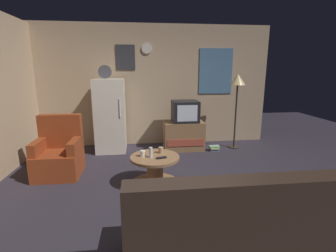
{
  "coord_description": "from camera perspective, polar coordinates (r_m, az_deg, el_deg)",
  "views": [
    {
      "loc": [
        -0.34,
        -3.17,
        1.69
      ],
      "look_at": [
        0.14,
        0.9,
        0.75
      ],
      "focal_mm": 26.53,
      "sensor_mm": 36.0,
      "label": 1
    }
  ],
  "objects": [
    {
      "name": "ground_plane",
      "position": [
        3.61,
        -0.51,
        -15.02
      ],
      "size": [
        12.0,
        12.0,
        0.0
      ],
      "primitive_type": "plane",
      "color": "#2D2833"
    },
    {
      "name": "wall_with_art",
      "position": [
        5.64,
        -3.16,
        9.2
      ],
      "size": [
        5.2,
        0.12,
        2.64
      ],
      "color": "tan",
      "rests_on": "ground_plane"
    },
    {
      "name": "fridge",
      "position": [
        5.27,
        -13.12,
        2.37
      ],
      "size": [
        0.6,
        0.62,
        1.77
      ],
      "color": "silver",
      "rests_on": "ground_plane"
    },
    {
      "name": "tv_stand",
      "position": [
        5.35,
        3.56,
        -2.15
      ],
      "size": [
        0.84,
        0.53,
        0.61
      ],
      "color": "#8E6642",
      "rests_on": "ground_plane"
    },
    {
      "name": "crt_tv",
      "position": [
        5.24,
        3.95,
        3.39
      ],
      "size": [
        0.54,
        0.51,
        0.44
      ],
      "color": "black",
      "rests_on": "tv_stand"
    },
    {
      "name": "standing_lamp",
      "position": [
        5.46,
        15.67,
        8.97
      ],
      "size": [
        0.32,
        0.32,
        1.59
      ],
      "color": "#332D28",
      "rests_on": "ground_plane"
    },
    {
      "name": "coffee_table",
      "position": [
        3.73,
        -3.0,
        -10.23
      ],
      "size": [
        0.72,
        0.72,
        0.45
      ],
      "color": "#8E6642",
      "rests_on": "ground_plane"
    },
    {
      "name": "wine_glass",
      "position": [
        3.58,
        -3.98,
        -6.08
      ],
      "size": [
        0.05,
        0.05,
        0.15
      ],
      "primitive_type": "cylinder",
      "color": "silver",
      "rests_on": "coffee_table"
    },
    {
      "name": "mug_ceramic_white",
      "position": [
        3.63,
        -5.83,
        -6.32
      ],
      "size": [
        0.08,
        0.08,
        0.09
      ],
      "primitive_type": "cylinder",
      "color": "silver",
      "rests_on": "coffee_table"
    },
    {
      "name": "mug_ceramic_tan",
      "position": [
        3.76,
        -1.63,
        -5.58
      ],
      "size": [
        0.08,
        0.08,
        0.09
      ],
      "primitive_type": "cylinder",
      "color": "tan",
      "rests_on": "coffee_table"
    },
    {
      "name": "remote_control",
      "position": [
        3.55,
        -1.53,
        -7.29
      ],
      "size": [
        0.16,
        0.08,
        0.02
      ],
      "primitive_type": "cube",
      "rotation": [
        0.0,
        0.0,
        0.25
      ],
      "color": "black",
      "rests_on": "coffee_table"
    },
    {
      "name": "armchair",
      "position": [
        4.44,
        -23.74,
        -5.96
      ],
      "size": [
        0.68,
        0.68,
        0.96
      ],
      "color": "maroon",
      "rests_on": "ground_plane"
    },
    {
      "name": "couch",
      "position": [
        2.37,
        13.16,
        -22.94
      ],
      "size": [
        1.7,
        0.8,
        0.92
      ],
      "color": "#38281E",
      "rests_on": "ground_plane"
    },
    {
      "name": "book_stack",
      "position": [
        5.38,
        10.57,
        -5.0
      ],
      "size": [
        0.22,
        0.17,
        0.11
      ],
      "color": "#7698BC",
      "rests_on": "ground_plane"
    }
  ]
}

